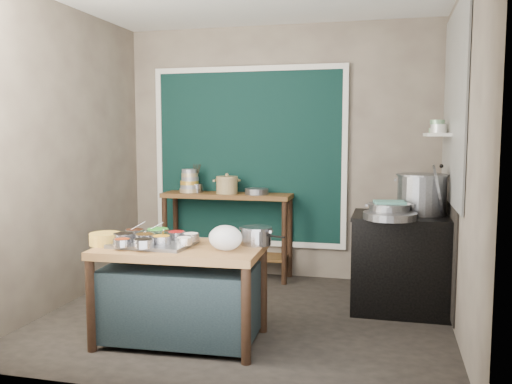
% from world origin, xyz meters
% --- Properties ---
extents(floor, '(3.50, 3.00, 0.02)m').
position_xyz_m(floor, '(0.00, 0.00, -0.01)').
color(floor, '#2B2621').
rests_on(floor, ground).
extents(back_wall, '(3.50, 0.02, 2.80)m').
position_xyz_m(back_wall, '(0.00, 1.51, 1.40)').
color(back_wall, gray).
rests_on(back_wall, floor).
extents(left_wall, '(0.02, 3.00, 2.80)m').
position_xyz_m(left_wall, '(-1.76, 0.00, 1.40)').
color(left_wall, gray).
rests_on(left_wall, floor).
extents(right_wall, '(0.02, 3.00, 2.80)m').
position_xyz_m(right_wall, '(1.76, 0.00, 1.40)').
color(right_wall, gray).
rests_on(right_wall, floor).
extents(curtain_panel, '(2.10, 0.02, 1.90)m').
position_xyz_m(curtain_panel, '(-0.35, 1.47, 1.35)').
color(curtain_panel, black).
rests_on(curtain_panel, back_wall).
extents(curtain_frame, '(2.22, 0.03, 2.02)m').
position_xyz_m(curtain_frame, '(-0.35, 1.46, 1.35)').
color(curtain_frame, beige).
rests_on(curtain_frame, back_wall).
extents(tile_panel, '(0.02, 1.70, 1.70)m').
position_xyz_m(tile_panel, '(1.74, 0.55, 1.85)').
color(tile_panel, '#B2B2AA').
rests_on(tile_panel, right_wall).
extents(soot_patch, '(0.01, 1.30, 1.30)m').
position_xyz_m(soot_patch, '(1.74, 0.65, 0.70)').
color(soot_patch, black).
rests_on(soot_patch, right_wall).
extents(wall_shelf, '(0.22, 0.70, 0.03)m').
position_xyz_m(wall_shelf, '(1.63, 0.85, 1.60)').
color(wall_shelf, beige).
rests_on(wall_shelf, right_wall).
extents(prep_table, '(1.28, 0.78, 0.75)m').
position_xyz_m(prep_table, '(-0.34, -0.65, 0.38)').
color(prep_table, brown).
rests_on(prep_table, floor).
extents(back_counter, '(1.45, 0.40, 0.95)m').
position_xyz_m(back_counter, '(-0.55, 1.28, 0.47)').
color(back_counter, brown).
rests_on(back_counter, floor).
extents(stove_block, '(0.90, 0.68, 0.85)m').
position_xyz_m(stove_block, '(1.35, 0.55, 0.42)').
color(stove_block, black).
rests_on(stove_block, floor).
extents(stove_top, '(0.92, 0.69, 0.03)m').
position_xyz_m(stove_top, '(1.35, 0.55, 0.86)').
color(stove_top, black).
rests_on(stove_top, stove_block).
extents(condiment_tray, '(0.62, 0.46, 0.03)m').
position_xyz_m(condiment_tray, '(-0.55, -0.67, 0.76)').
color(condiment_tray, gray).
rests_on(condiment_tray, prep_table).
extents(condiment_bowls, '(0.64, 0.53, 0.07)m').
position_xyz_m(condiment_bowls, '(-0.57, -0.66, 0.81)').
color(condiment_bowls, gray).
rests_on(condiment_bowls, condiment_tray).
extents(yellow_basin, '(0.30, 0.30, 0.09)m').
position_xyz_m(yellow_basin, '(-0.92, -0.74, 0.80)').
color(yellow_basin, gold).
rests_on(yellow_basin, prep_table).
extents(saucepan, '(0.33, 0.33, 0.14)m').
position_xyz_m(saucepan, '(0.21, -0.45, 0.82)').
color(saucepan, gray).
rests_on(saucepan, prep_table).
extents(plastic_bag_a, '(0.28, 0.25, 0.19)m').
position_xyz_m(plastic_bag_a, '(0.05, -0.71, 0.84)').
color(plastic_bag_a, white).
rests_on(plastic_bag_a, prep_table).
extents(plastic_bag_b, '(0.23, 0.21, 0.15)m').
position_xyz_m(plastic_bag_b, '(0.03, -0.56, 0.82)').
color(plastic_bag_b, white).
rests_on(plastic_bag_b, prep_table).
extents(bowl_stack, '(0.23, 0.23, 0.26)m').
position_xyz_m(bowl_stack, '(-0.99, 1.28, 1.07)').
color(bowl_stack, tan).
rests_on(bowl_stack, back_counter).
extents(utensil_cup, '(0.20, 0.20, 0.10)m').
position_xyz_m(utensil_cup, '(-0.92, 1.30, 1.00)').
color(utensil_cup, gray).
rests_on(utensil_cup, back_counter).
extents(ceramic_crock, '(0.33, 0.33, 0.17)m').
position_xyz_m(ceramic_crock, '(-0.54, 1.25, 1.04)').
color(ceramic_crock, '#937D50').
rests_on(ceramic_crock, back_counter).
extents(wide_bowl, '(0.33, 0.33, 0.06)m').
position_xyz_m(wide_bowl, '(-0.20, 1.25, 0.98)').
color(wide_bowl, gray).
rests_on(wide_bowl, back_counter).
extents(stock_pot, '(0.51, 0.51, 0.37)m').
position_xyz_m(stock_pot, '(1.50, 0.64, 1.06)').
color(stock_pot, gray).
rests_on(stock_pot, stove_top).
extents(pot_lid, '(0.14, 0.47, 0.46)m').
position_xyz_m(pot_lid, '(1.64, 0.62, 1.11)').
color(pot_lid, gray).
rests_on(pot_lid, stove_top).
extents(steamer, '(0.42, 0.42, 0.12)m').
position_xyz_m(steamer, '(1.21, 0.37, 0.94)').
color(steamer, gray).
rests_on(steamer, stove_top).
extents(green_cloth, '(0.29, 0.24, 0.02)m').
position_xyz_m(green_cloth, '(1.21, 0.37, 1.01)').
color(green_cloth, slate).
rests_on(green_cloth, steamer).
extents(shallow_pan, '(0.59, 0.59, 0.06)m').
position_xyz_m(shallow_pan, '(1.22, 0.26, 0.91)').
color(shallow_pan, gray).
rests_on(shallow_pan, stove_top).
extents(shelf_bowl_stack, '(0.15, 0.15, 0.12)m').
position_xyz_m(shelf_bowl_stack, '(1.63, 0.82, 1.67)').
color(shelf_bowl_stack, silver).
rests_on(shelf_bowl_stack, wall_shelf).
extents(shelf_bowl_green, '(0.17, 0.17, 0.05)m').
position_xyz_m(shelf_bowl_green, '(1.63, 1.02, 1.64)').
color(shelf_bowl_green, gray).
rests_on(shelf_bowl_green, wall_shelf).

